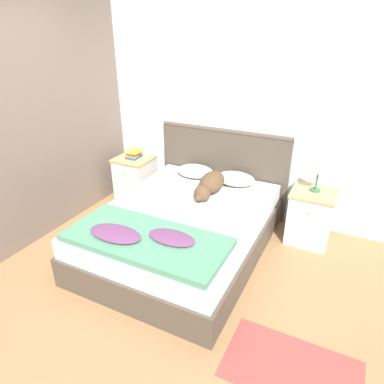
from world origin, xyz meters
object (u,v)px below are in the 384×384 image
(nightstand_right, at_px, (310,216))
(pillow_right, at_px, (235,179))
(pillow_left, at_px, (195,171))
(bed, at_px, (183,230))
(table_lamp, at_px, (319,166))
(dog, at_px, (210,185))
(book_stack, at_px, (134,154))
(nightstand_left, at_px, (135,178))

(nightstand_right, relative_size, pillow_right, 1.31)
(nightstand_right, bearing_deg, pillow_left, 178.79)
(bed, height_order, table_lamp, table_lamp)
(pillow_left, bearing_deg, pillow_right, 0.00)
(table_lamp, bearing_deg, bed, -144.82)
(bed, height_order, pillow_right, pillow_right)
(bed, distance_m, table_lamp, 1.56)
(bed, height_order, dog, dog)
(pillow_left, bearing_deg, nightstand_right, -1.21)
(nightstand_right, bearing_deg, pillow_right, 178.08)
(pillow_left, xyz_separation_m, book_stack, (-0.90, -0.02, 0.09))
(pillow_left, xyz_separation_m, table_lamp, (1.43, -0.00, 0.32))
(nightstand_left, relative_size, dog, 0.92)
(book_stack, relative_size, table_lamp, 0.57)
(book_stack, height_order, table_lamp, table_lamp)
(nightstand_right, height_order, pillow_left, pillow_left)
(pillow_right, distance_m, dog, 0.40)
(pillow_right, height_order, book_stack, book_stack)
(book_stack, distance_m, table_lamp, 2.33)
(book_stack, bearing_deg, pillow_right, 0.83)
(nightstand_left, distance_m, table_lamp, 2.40)
(dog, bearing_deg, pillow_left, 134.73)
(nightstand_left, height_order, pillow_right, pillow_right)
(nightstand_left, height_order, table_lamp, table_lamp)
(bed, height_order, nightstand_right, nightstand_right)
(pillow_left, xyz_separation_m, pillow_right, (0.53, 0.00, 0.00))
(pillow_left, bearing_deg, dog, -45.27)
(pillow_left, xyz_separation_m, dog, (0.36, -0.37, 0.04))
(book_stack, bearing_deg, bed, -34.72)
(pillow_left, bearing_deg, table_lamp, -0.17)
(dog, bearing_deg, nightstand_right, 17.55)
(bed, distance_m, nightstand_right, 1.41)
(pillow_left, relative_size, pillow_right, 1.00)
(nightstand_right, relative_size, table_lamp, 1.64)
(bed, relative_size, pillow_left, 4.54)
(pillow_left, distance_m, book_stack, 0.90)
(nightstand_left, distance_m, nightstand_right, 2.33)
(pillow_right, bearing_deg, nightstand_right, -1.92)
(nightstand_right, bearing_deg, bed, -145.68)
(pillow_left, bearing_deg, nightstand_left, -178.08)
(nightstand_left, xyz_separation_m, dog, (1.26, -0.34, 0.30))
(book_stack, bearing_deg, nightstand_left, -110.23)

